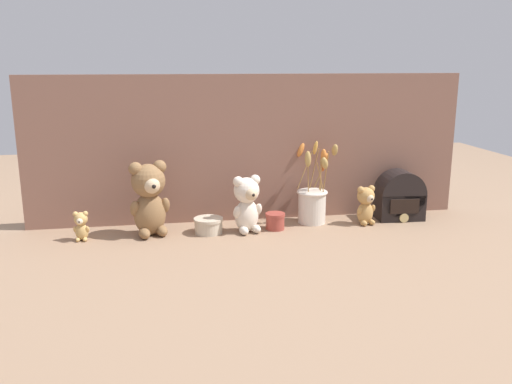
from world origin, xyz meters
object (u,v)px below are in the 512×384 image
at_px(teddy_bear_tiny, 81,225).
at_px(decorative_tin_short, 275,221).
at_px(vintage_radio, 400,198).
at_px(decorative_tin_tall, 209,225).
at_px(teddy_bear_medium, 247,203).
at_px(teddy_bear_large, 149,197).
at_px(teddy_bear_small, 366,204).
at_px(flower_vase, 313,199).

height_order(teddy_bear_tiny, decorative_tin_short, teddy_bear_tiny).
height_order(vintage_radio, decorative_tin_tall, vintage_radio).
bearing_deg(decorative_tin_short, decorative_tin_tall, -179.40).
bearing_deg(teddy_bear_medium, vintage_radio, 6.36).
bearing_deg(teddy_bear_large, teddy_bear_tiny, -175.18).
xyz_separation_m(teddy_bear_large, teddy_bear_tiny, (-0.25, -0.02, -0.09)).
distance_m(teddy_bear_medium, decorative_tin_tall, 0.17).
bearing_deg(teddy_bear_tiny, decorative_tin_short, 1.07).
distance_m(teddy_bear_large, teddy_bear_tiny, 0.26).
bearing_deg(vintage_radio, teddy_bear_tiny, -176.88).
bearing_deg(vintage_radio, teddy_bear_large, -177.30).
bearing_deg(teddy_bear_large, vintage_radio, 2.70).
xyz_separation_m(teddy_bear_large, teddy_bear_small, (0.84, -0.00, -0.07)).
bearing_deg(decorative_tin_tall, teddy_bear_small, 0.63).
relative_size(flower_vase, decorative_tin_tall, 2.93).
bearing_deg(decorative_tin_tall, teddy_bear_medium, -5.61).
relative_size(teddy_bear_tiny, decorative_tin_short, 1.44).
height_order(teddy_bear_large, teddy_bear_small, teddy_bear_large).
bearing_deg(teddy_bear_small, teddy_bear_tiny, -179.07).
height_order(teddy_bear_large, teddy_bear_tiny, teddy_bear_large).
relative_size(teddy_bear_large, teddy_bear_medium, 1.28).
distance_m(flower_vase, vintage_radio, 0.37).
bearing_deg(flower_vase, decorative_tin_short, -159.26).
relative_size(teddy_bear_large, teddy_bear_tiny, 2.57).
bearing_deg(teddy_bear_small, teddy_bear_large, 179.78).
distance_m(teddy_bear_small, decorative_tin_short, 0.37).
xyz_separation_m(teddy_bear_small, flower_vase, (-0.20, 0.06, 0.01)).
xyz_separation_m(teddy_bear_small, decorative_tin_tall, (-0.63, -0.01, -0.05)).
height_order(teddy_bear_tiny, decorative_tin_tall, teddy_bear_tiny).
distance_m(teddy_bear_medium, flower_vase, 0.29).
relative_size(teddy_bear_small, decorative_tin_tall, 1.41).
bearing_deg(decorative_tin_short, teddy_bear_tiny, -178.93).
height_order(flower_vase, decorative_tin_short, flower_vase).
bearing_deg(teddy_bear_large, teddy_bear_small, -0.22).
height_order(flower_vase, decorative_tin_tall, flower_vase).
relative_size(teddy_bear_medium, vintage_radio, 1.09).
xyz_separation_m(teddy_bear_tiny, decorative_tin_tall, (0.46, 0.01, -0.03)).
xyz_separation_m(flower_vase, decorative_tin_tall, (-0.43, -0.07, -0.07)).
xyz_separation_m(teddy_bear_medium, vintage_radio, (0.65, 0.07, -0.03)).
height_order(teddy_bear_large, decorative_tin_tall, teddy_bear_large).
distance_m(teddy_bear_tiny, flower_vase, 0.89).
distance_m(teddy_bear_tiny, decorative_tin_short, 0.72).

